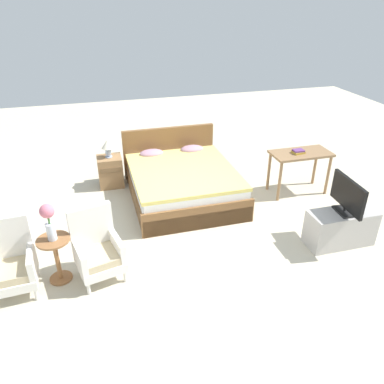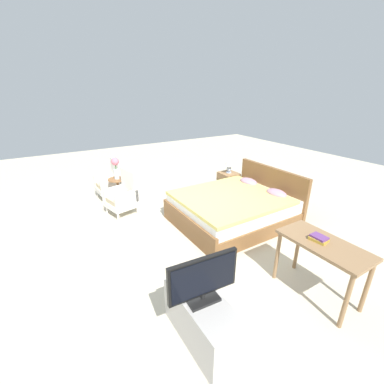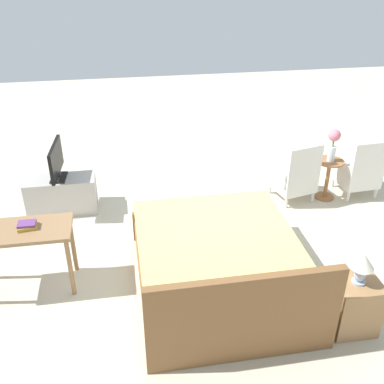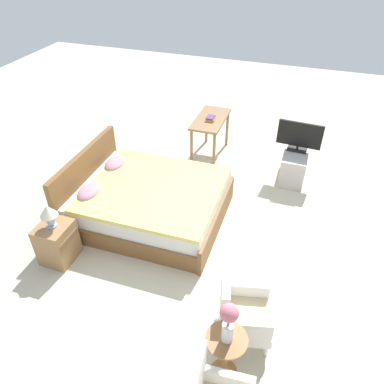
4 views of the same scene
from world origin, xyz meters
name	(u,v)px [view 2 (image 2 of 4)]	position (x,y,z in m)	size (l,w,h in m)	color
ground_plane	(187,230)	(0.00, 0.00, 0.00)	(16.00, 16.00, 0.00)	beige
bed	(234,208)	(0.18, 0.98, 0.30)	(1.78, 2.15, 0.96)	brown
armchair_by_window_left	(111,182)	(-2.33, -0.76, 0.37)	(0.58, 0.58, 0.92)	white
armchair_by_window_right	(123,196)	(-1.33, -0.77, 0.37)	(0.65, 0.65, 0.92)	white
side_table	(118,188)	(-1.82, -0.73, 0.38)	(0.40, 0.40, 0.61)	#936038
flower_vase	(116,166)	(-1.82, -0.73, 0.91)	(0.17, 0.17, 0.48)	silver
nightstand	(228,184)	(-0.98, 1.75, 0.29)	(0.44, 0.41, 0.57)	#997047
table_lamp	(229,164)	(-0.98, 1.75, 0.78)	(0.22, 0.22, 0.33)	#9EADC6
tv_stand	(202,319)	(2.03, -0.98, 0.26)	(0.96, 0.40, 0.52)	#B7B2AD
tv_flatscreen	(203,279)	(2.03, -0.98, 0.78)	(0.22, 0.73, 0.50)	black
vanity_desk	(323,251)	(2.24, 0.61, 0.65)	(1.04, 0.52, 0.76)	#8E6B47
book_stack	(319,238)	(2.17, 0.59, 0.79)	(0.21, 0.18, 0.06)	#B79333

